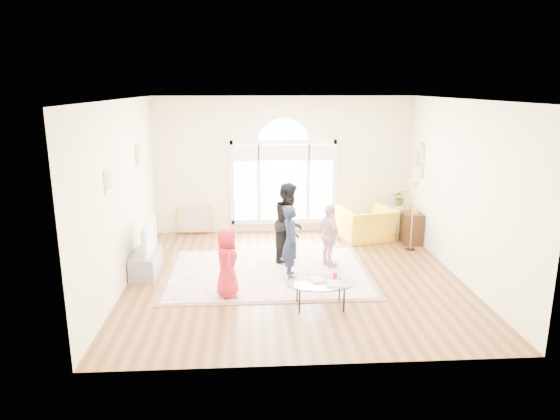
{
  "coord_description": "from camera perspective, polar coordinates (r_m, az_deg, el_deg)",
  "views": [
    {
      "loc": [
        -0.8,
        -8.6,
        3.43
      ],
      "look_at": [
        -0.25,
        0.3,
        1.2
      ],
      "focal_mm": 32.0,
      "sensor_mm": 36.0,
      "label": 1
    }
  ],
  "objects": [
    {
      "name": "leaning_picture",
      "position": [
        12.07,
        -9.69,
        -2.66
      ],
      "size": [
        0.8,
        0.14,
        0.62
      ],
      "primitive_type": "cube",
      "rotation": [
        -0.14,
        0.0,
        0.0
      ],
      "color": "tan",
      "rests_on": "ground"
    },
    {
      "name": "armchair",
      "position": [
        11.51,
        9.87,
        -1.57
      ],
      "size": [
        1.36,
        1.25,
        0.74
      ],
      "primitive_type": "imported",
      "rotation": [
        0.0,
        0.0,
        3.39
      ],
      "color": "yellow",
      "rests_on": "ground"
    },
    {
      "name": "side_cabinet",
      "position": [
        11.46,
        14.8,
        -2.02
      ],
      "size": [
        0.4,
        0.5,
        0.7
      ],
      "primitive_type": "cube",
      "color": "black",
      "rests_on": "ground"
    },
    {
      "name": "child_black",
      "position": [
        9.88,
        1.05,
        -1.37
      ],
      "size": [
        0.83,
        0.92,
        1.57
      ],
      "primitive_type": "imported",
      "rotation": [
        0.0,
        0.0,
        1.21
      ],
      "color": "black",
      "rests_on": "area_rug"
    },
    {
      "name": "room_shell",
      "position": [
        11.61,
        0.49,
        4.83
      ],
      "size": [
        6.0,
        6.0,
        6.0
      ],
      "color": "beige",
      "rests_on": "ground"
    },
    {
      "name": "plant_pedestal",
      "position": [
        12.08,
        13.42,
        -1.11
      ],
      "size": [
        0.2,
        0.2,
        0.7
      ],
      "primitive_type": "cylinder",
      "color": "white",
      "rests_on": "ground"
    },
    {
      "name": "child_red",
      "position": [
        8.27,
        -6.07,
        -5.99
      ],
      "size": [
        0.45,
        0.62,
        1.17
      ],
      "primitive_type": "imported",
      "rotation": [
        0.0,
        0.0,
        1.71
      ],
      "color": "#B51A2A",
      "rests_on": "area_rug"
    },
    {
      "name": "potted_plant",
      "position": [
        11.95,
        13.57,
        1.4
      ],
      "size": [
        0.4,
        0.37,
        0.38
      ],
      "primitive_type": "imported",
      "rotation": [
        0.0,
        0.0,
        -0.23
      ],
      "color": "#33722D",
      "rests_on": "plant_pedestal"
    },
    {
      "name": "child_pink",
      "position": [
        9.6,
        5.68,
        -2.95
      ],
      "size": [
        0.54,
        0.78,
        1.23
      ],
      "primitive_type": "imported",
      "rotation": [
        0.0,
        0.0,
        1.94
      ],
      "color": "#E2A2B0",
      "rests_on": "area_rug"
    },
    {
      "name": "area_rug",
      "position": [
        9.46,
        -1.36,
        -7.14
      ],
      "size": [
        3.6,
        2.6,
        0.02
      ],
      "primitive_type": "cube",
      "color": "beige",
      "rests_on": "ground"
    },
    {
      "name": "rug_border",
      "position": [
        9.46,
        -1.36,
        -7.16
      ],
      "size": [
        3.8,
        2.8,
        0.01
      ],
      "primitive_type": "cube",
      "color": "#805351",
      "rests_on": "ground"
    },
    {
      "name": "ground",
      "position": [
        9.29,
        1.65,
        -7.61
      ],
      "size": [
        6.0,
        6.0,
        0.0
      ],
      "primitive_type": "plane",
      "color": "#523018",
      "rests_on": "ground"
    },
    {
      "name": "television",
      "position": [
        9.51,
        -15.21,
        -3.04
      ],
      "size": [
        0.17,
        1.03,
        0.59
      ],
      "color": "black",
      "rests_on": "tv_console"
    },
    {
      "name": "coffee_table",
      "position": [
        7.96,
        4.63,
        -8.36
      ],
      "size": [
        1.09,
        0.7,
        0.54
      ],
      "rotation": [
        0.0,
        0.0,
        -0.0
      ],
      "color": "silver",
      "rests_on": "ground"
    },
    {
      "name": "tv_console",
      "position": [
        9.66,
        -15.06,
        -5.91
      ],
      "size": [
        0.45,
        1.0,
        0.42
      ],
      "primitive_type": "cube",
      "color": "gray",
      "rests_on": "ground"
    },
    {
      "name": "floor_lamp",
      "position": [
        10.77,
        15.06,
        2.07
      ],
      "size": [
        0.26,
        0.26,
        1.51
      ],
      "color": "black",
      "rests_on": "ground"
    },
    {
      "name": "child_navy",
      "position": [
        9.02,
        1.24,
        -3.63
      ],
      "size": [
        0.37,
        0.52,
        1.34
      ],
      "primitive_type": "imported",
      "rotation": [
        0.0,
        0.0,
        1.68
      ],
      "color": "#19223D",
      "rests_on": "area_rug"
    }
  ]
}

